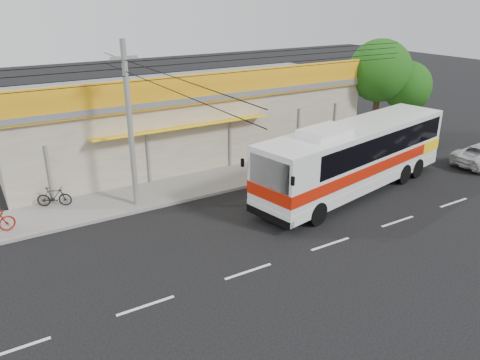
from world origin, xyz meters
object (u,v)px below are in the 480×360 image
object	(u,v)px
utility_pole	(125,71)
tree_far	(382,73)
motorbike_dark	(54,197)
coach_bus	(358,152)
tree_near	(408,87)

from	to	relation	value
utility_pole	tree_far	world-z (taller)	utility_pole
motorbike_dark	tree_far	distance (m)	22.08
coach_bus	tree_far	xyz separation A→B (m)	(7.74, 6.04, 2.61)
coach_bus	utility_pole	distance (m)	12.06
coach_bus	motorbike_dark	bearing A→B (deg)	146.64
motorbike_dark	utility_pole	size ratio (longest dim) A/B	0.05
utility_pole	tree_near	xyz separation A→B (m)	(19.90, 1.16, -2.77)
tree_near	tree_far	xyz separation A→B (m)	(-1.63, 0.98, 0.98)
motorbike_dark	utility_pole	world-z (taller)	utility_pole
motorbike_dark	tree_near	world-z (taller)	tree_near
coach_bus	tree_far	distance (m)	10.16
coach_bus	tree_near	distance (m)	10.77
coach_bus	motorbike_dark	size ratio (longest dim) A/B	7.99
motorbike_dark	coach_bus	bearing A→B (deg)	-87.29
motorbike_dark	tree_far	xyz separation A→B (m)	(21.70, 0.36, 4.06)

